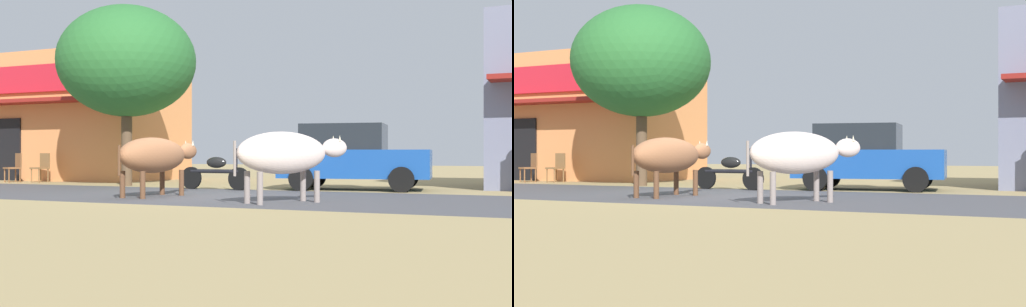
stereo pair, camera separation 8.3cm
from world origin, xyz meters
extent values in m
plane|color=tan|center=(0.00, 0.00, 0.00)|extent=(80.00, 80.00, 0.00)
cube|color=#4A4A4E|center=(0.00, 0.00, 0.00)|extent=(72.00, 5.34, 0.00)
cube|color=#E08A4F|center=(-9.70, 6.80, 2.17)|extent=(8.98, 4.27, 4.35)
cube|color=red|center=(-9.70, 4.61, 3.39)|extent=(7.18, 0.10, 0.90)
cube|color=maroon|center=(-9.70, 4.22, 2.61)|extent=(8.62, 0.90, 0.12)
cube|color=black|center=(-9.87, 4.64, 1.05)|extent=(1.10, 0.06, 2.10)
cylinder|color=brown|center=(-3.92, 3.13, 1.12)|extent=(0.30, 0.30, 2.24)
ellipsoid|color=#296A2F|center=(-3.92, 3.13, 3.51)|extent=(3.91, 3.91, 3.13)
cube|color=#194999|center=(2.57, 3.70, 0.65)|extent=(3.88, 2.19, 0.70)
cube|color=#1E2328|center=(2.30, 3.66, 1.32)|extent=(2.23, 1.80, 0.64)
cylinder|color=black|center=(3.63, 4.70, 0.30)|extent=(0.62, 0.27, 0.60)
cylinder|color=black|center=(3.88, 3.07, 0.30)|extent=(0.62, 0.27, 0.60)
cylinder|color=black|center=(1.26, 4.33, 0.30)|extent=(0.62, 0.27, 0.60)
cylinder|color=black|center=(1.52, 2.71, 0.30)|extent=(0.62, 0.27, 0.60)
cylinder|color=black|center=(0.05, 2.26, 0.28)|extent=(0.57, 0.10, 0.57)
cylinder|color=black|center=(-1.33, 2.32, 0.28)|extent=(0.57, 0.10, 0.57)
cylinder|color=black|center=(-0.64, 2.29, 0.46)|extent=(1.39, 0.16, 0.10)
ellipsoid|color=black|center=(-0.59, 2.29, 0.68)|extent=(0.57, 0.26, 0.28)
cylinder|color=black|center=(-0.02, 2.27, 0.73)|extent=(0.06, 0.06, 0.60)
ellipsoid|color=#9E6440|center=(-0.45, -0.76, 0.87)|extent=(0.91, 2.06, 0.74)
ellipsoid|color=#9E6440|center=(-0.34, 0.49, 0.96)|extent=(0.33, 0.58, 0.36)
cone|color=beige|center=(-0.44, 0.55, 1.14)|extent=(0.06, 0.06, 0.12)
cone|color=beige|center=(-0.24, 0.53, 1.14)|extent=(0.06, 0.06, 0.12)
cylinder|color=brown|center=(-0.65, -0.09, 0.28)|extent=(0.11, 0.11, 0.55)
cylinder|color=brown|center=(-0.14, -0.13, 0.28)|extent=(0.11, 0.11, 0.55)
cylinder|color=brown|center=(-0.76, -1.38, 0.28)|extent=(0.11, 0.11, 0.55)
cylinder|color=brown|center=(-0.25, -1.43, 0.28)|extent=(0.11, 0.11, 0.55)
cylinder|color=brown|center=(-0.54, -1.80, 0.77)|extent=(0.05, 0.05, 0.60)
ellipsoid|color=beige|center=(2.71, -1.27, 0.92)|extent=(1.57, 1.94, 0.78)
ellipsoid|color=beige|center=(3.37, -0.26, 1.02)|extent=(0.54, 0.62, 0.36)
cone|color=beige|center=(3.31, -0.16, 1.20)|extent=(0.06, 0.06, 0.12)
cone|color=beige|center=(3.48, -0.27, 1.20)|extent=(0.06, 0.06, 0.12)
cylinder|color=gray|center=(2.86, -0.63, 0.29)|extent=(0.11, 0.11, 0.59)
cylinder|color=gray|center=(3.23, -0.87, 0.29)|extent=(0.11, 0.11, 0.59)
cylinder|color=gray|center=(2.18, -1.67, 0.29)|extent=(0.11, 0.11, 0.59)
cylinder|color=gray|center=(2.55, -1.91, 0.29)|extent=(0.11, 0.11, 0.59)
cylinder|color=gray|center=(2.16, -2.11, 0.82)|extent=(0.05, 0.05, 0.62)
cube|color=brown|center=(-8.62, 3.57, 0.45)|extent=(0.58, 0.58, 0.05)
cube|color=brown|center=(-8.54, 3.75, 0.70)|extent=(0.42, 0.21, 0.44)
cylinder|color=brown|center=(-8.53, 3.34, 0.21)|extent=(0.04, 0.04, 0.43)
cylinder|color=brown|center=(-8.85, 3.48, 0.21)|extent=(0.04, 0.04, 0.43)
cylinder|color=brown|center=(-8.39, 3.66, 0.21)|extent=(0.04, 0.04, 0.43)
cylinder|color=brown|center=(-8.71, 3.80, 0.21)|extent=(0.04, 0.04, 0.43)
cube|color=brown|center=(-7.76, 3.85, 0.45)|extent=(0.50, 0.50, 0.05)
cube|color=brown|center=(-7.73, 4.05, 0.70)|extent=(0.44, 0.10, 0.44)
cylinder|color=brown|center=(-7.61, 3.65, 0.21)|extent=(0.04, 0.04, 0.43)
cylinder|color=brown|center=(-7.96, 3.71, 0.21)|extent=(0.04, 0.04, 0.43)
cylinder|color=brown|center=(-7.56, 4.00, 0.21)|extent=(0.04, 0.04, 0.43)
cylinder|color=brown|center=(-7.91, 4.05, 0.21)|extent=(0.04, 0.04, 0.43)
camera|label=1|loc=(7.60, -12.84, 0.90)|focal=48.24mm
camera|label=2|loc=(7.67, -12.80, 0.90)|focal=48.24mm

